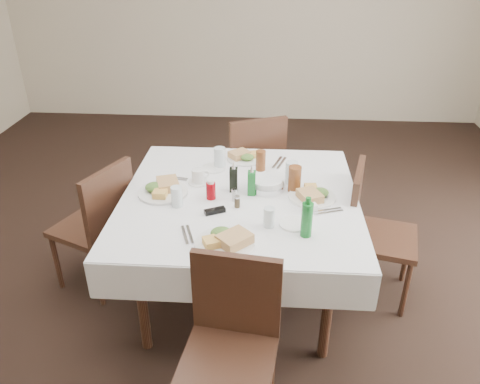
% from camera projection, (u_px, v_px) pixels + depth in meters
% --- Properties ---
extents(ground_plane, '(7.00, 7.00, 0.00)m').
position_uv_depth(ground_plane, '(216.00, 289.00, 3.24)').
color(ground_plane, black).
extents(room_shell, '(6.04, 7.04, 2.80)m').
position_uv_depth(room_shell, '(208.00, 33.00, 2.42)').
color(room_shell, beige).
rests_on(room_shell, ground).
extents(dining_table, '(1.44, 1.44, 0.76)m').
position_uv_depth(dining_table, '(240.00, 206.00, 2.89)').
color(dining_table, black).
rests_on(dining_table, ground).
extents(chair_north, '(0.59, 0.59, 0.96)m').
position_uv_depth(chair_north, '(253.00, 163.00, 3.76)').
color(chair_north, black).
rests_on(chair_north, ground).
extents(chair_south, '(0.48, 0.48, 0.90)m').
position_uv_depth(chair_south, '(232.00, 336.00, 2.18)').
color(chair_south, black).
rests_on(chair_south, ground).
extents(chair_east, '(0.52, 0.52, 0.91)m').
position_uv_depth(chair_east, '(369.00, 226.00, 3.00)').
color(chair_east, black).
rests_on(chair_east, ground).
extents(chair_west, '(0.57, 0.57, 0.92)m').
position_uv_depth(chair_west, '(100.00, 220.00, 3.05)').
color(chair_west, black).
rests_on(chair_west, ground).
extents(meal_north, '(0.26, 0.26, 0.06)m').
position_uv_depth(meal_north, '(245.00, 157.00, 3.30)').
color(meal_north, white).
rests_on(meal_north, dining_table).
extents(meal_south, '(0.31, 0.31, 0.07)m').
position_uv_depth(meal_south, '(226.00, 240.00, 2.39)').
color(meal_south, white).
rests_on(meal_south, dining_table).
extents(meal_east, '(0.28, 0.28, 0.06)m').
position_uv_depth(meal_east, '(313.00, 195.00, 2.81)').
color(meal_east, white).
rests_on(meal_east, dining_table).
extents(meal_west, '(0.31, 0.31, 0.07)m').
position_uv_depth(meal_west, '(163.00, 189.00, 2.87)').
color(meal_west, white).
rests_on(meal_west, dining_table).
extents(side_plate_a, '(0.16, 0.16, 0.01)m').
position_uv_depth(side_plate_a, '(213.00, 168.00, 3.17)').
color(side_plate_a, white).
rests_on(side_plate_a, dining_table).
extents(side_plate_b, '(0.16, 0.16, 0.01)m').
position_uv_depth(side_plate_b, '(293.00, 224.00, 2.56)').
color(side_plate_b, white).
rests_on(side_plate_b, dining_table).
extents(water_n, '(0.08, 0.08, 0.14)m').
position_uv_depth(water_n, '(220.00, 158.00, 3.17)').
color(water_n, silver).
rests_on(water_n, dining_table).
extents(water_s, '(0.06, 0.06, 0.11)m').
position_uv_depth(water_s, '(269.00, 217.00, 2.53)').
color(water_s, silver).
rests_on(water_s, dining_table).
extents(water_e, '(0.08, 0.08, 0.15)m').
position_uv_depth(water_e, '(291.00, 173.00, 2.97)').
color(water_e, silver).
rests_on(water_e, dining_table).
extents(water_w, '(0.07, 0.07, 0.12)m').
position_uv_depth(water_w, '(177.00, 197.00, 2.72)').
color(water_w, silver).
rests_on(water_w, dining_table).
extents(iced_tea_a, '(0.07, 0.07, 0.14)m').
position_uv_depth(iced_tea_a, '(261.00, 161.00, 3.13)').
color(iced_tea_a, brown).
rests_on(iced_tea_a, dining_table).
extents(iced_tea_b, '(0.08, 0.08, 0.16)m').
position_uv_depth(iced_tea_b, '(295.00, 179.00, 2.87)').
color(iced_tea_b, brown).
rests_on(iced_tea_b, dining_table).
extents(bread_basket, '(0.22, 0.22, 0.07)m').
position_uv_depth(bread_basket, '(267.00, 184.00, 2.91)').
color(bread_basket, silver).
rests_on(bread_basket, dining_table).
extents(oil_cruet_dark, '(0.05, 0.05, 0.20)m').
position_uv_depth(oil_cruet_dark, '(234.00, 179.00, 2.86)').
color(oil_cruet_dark, black).
rests_on(oil_cruet_dark, dining_table).
extents(oil_cruet_green, '(0.05, 0.05, 0.20)m').
position_uv_depth(oil_cruet_green, '(252.00, 182.00, 2.83)').
color(oil_cruet_green, '#166D26').
rests_on(oil_cruet_green, dining_table).
extents(ketchup_bottle, '(0.06, 0.06, 0.12)m').
position_uv_depth(ketchup_bottle, '(211.00, 190.00, 2.80)').
color(ketchup_bottle, '#95030B').
rests_on(ketchup_bottle, dining_table).
extents(salt_shaker, '(0.04, 0.04, 0.08)m').
position_uv_depth(salt_shaker, '(235.00, 195.00, 2.78)').
color(salt_shaker, white).
rests_on(salt_shaker, dining_table).
extents(pepper_shaker, '(0.03, 0.03, 0.07)m').
position_uv_depth(pepper_shaker, '(237.00, 202.00, 2.72)').
color(pepper_shaker, '#403321').
rests_on(pepper_shaker, dining_table).
extents(coffee_mug, '(0.14, 0.13, 0.10)m').
position_uv_depth(coffee_mug, '(199.00, 177.00, 2.98)').
color(coffee_mug, white).
rests_on(coffee_mug, dining_table).
extents(sunglasses, '(0.13, 0.09, 0.03)m').
position_uv_depth(sunglasses, '(215.00, 211.00, 2.67)').
color(sunglasses, black).
rests_on(sunglasses, dining_table).
extents(green_bottle, '(0.06, 0.06, 0.23)m').
position_uv_depth(green_bottle, '(307.00, 219.00, 2.43)').
color(green_bottle, '#166D26').
rests_on(green_bottle, dining_table).
extents(sugar_caddy, '(0.10, 0.08, 0.04)m').
position_uv_depth(sugar_caddy, '(310.00, 208.00, 2.68)').
color(sugar_caddy, white).
rests_on(sugar_caddy, dining_table).
extents(cutlery_n, '(0.11, 0.21, 0.01)m').
position_uv_depth(cutlery_n, '(279.00, 163.00, 3.25)').
color(cutlery_n, silver).
rests_on(cutlery_n, dining_table).
extents(cutlery_s, '(0.10, 0.18, 0.01)m').
position_uv_depth(cutlery_s, '(187.00, 235.00, 2.47)').
color(cutlery_s, silver).
rests_on(cutlery_s, dining_table).
extents(cutlery_e, '(0.19, 0.10, 0.01)m').
position_uv_depth(cutlery_e, '(327.00, 211.00, 2.68)').
color(cutlery_e, silver).
rests_on(cutlery_e, dining_table).
extents(cutlery_w, '(0.16, 0.06, 0.01)m').
position_uv_depth(cutlery_w, '(176.00, 179.00, 3.05)').
color(cutlery_w, silver).
rests_on(cutlery_w, dining_table).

